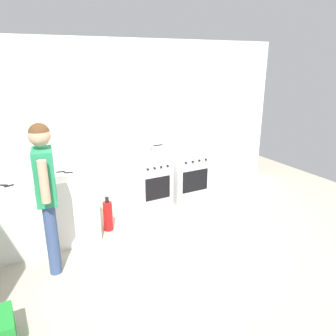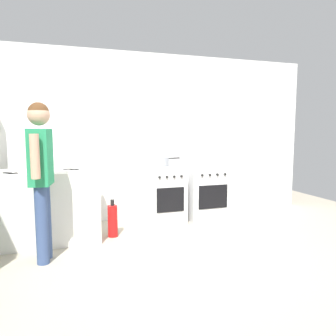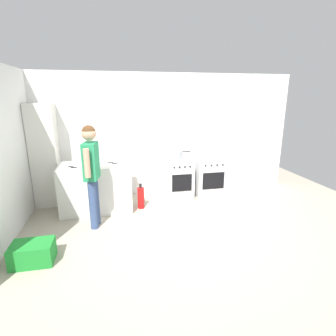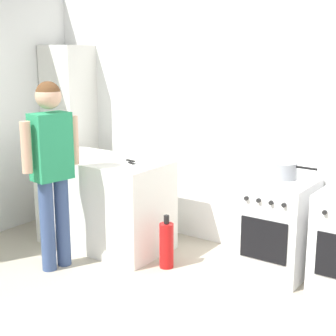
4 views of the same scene
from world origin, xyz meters
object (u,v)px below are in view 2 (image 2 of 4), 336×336
Objects in this scene: oven_right at (205,192)px; knife_chef at (4,174)px; person at (41,167)px; knife_utility at (3,173)px; knife_bread at (83,170)px; pot at (162,162)px; knife_carving at (60,169)px; oven_left at (164,194)px; fire_extinguisher at (113,221)px.

knife_chef is at bearing -168.68° from oven_right.
knife_utility is at bearing 126.83° from person.
knife_chef and knife_bread have the same top height.
knife_chef is 0.18× the size of person.
pot is (-0.69, 0.08, 0.50)m from oven_right.
knife_carving is 0.98× the size of knife_bread.
knife_chef and knife_carving have the same top height.
knife_carving reaches higher than oven_left.
oven_right is at bearing 23.81° from person.
oven_left is at bearing 28.78° from fire_extinguisher.
knife_chef is at bearing 130.58° from person.
fire_extinguisher is at bearing -7.02° from knife_bread.
knife_bread reaches higher than oven_left.
knife_carving and knife_utility have the same top height.
knife_chef is 0.92× the size of knife_carving.
pot is 2.21m from knife_chef.
fire_extinguisher is (1.28, -0.03, -0.69)m from knife_utility.
knife_bread is 0.78m from fire_extinguisher.
fire_extinguisher is (-1.56, -0.48, -0.21)m from oven_right.
pot reaches higher than knife_utility.
knife_chef is at bearing -176.15° from fire_extinguisher.
knife_utility is at bearing -166.12° from pot.
knife_utility reaches higher than oven_left.
knife_chef and knife_utility have the same top height.
oven_right is 2.91m from knife_utility.
knife_utility is at bearing -179.09° from knife_bread.
knife_utility is 1.46m from fire_extinguisher.
oven_right is 2.68m from person.
knife_carving is 0.96m from fire_extinguisher.
oven_left is at bearing 11.76° from knife_utility.
person reaches higher than fire_extinguisher.
oven_right is 1.70× the size of fire_extinguisher.
knife_bread is (0.92, 0.01, -0.00)m from knife_utility.
knife_bread reaches higher than oven_right.
pot is 1.18× the size of knife_bread.
knife_carving is at bearing -172.33° from oven_right.
person is at bearing -104.14° from knife_carving.
pot is (-0.00, 0.08, 0.50)m from oven_left.
knife_carving is at bearing -165.89° from pot.
knife_bread is at bearing 8.24° from knife_chef.
oven_left is 2.80× the size of knife_chef.
knife_utility is at bearing 105.93° from knife_chef.
person is at bearing -145.26° from fire_extinguisher.
pot is 0.79× the size of fire_extinguisher.
oven_right is 2.57× the size of knife_carving.
pot reaches higher than knife_bread.
oven_right is 2.14× the size of pot.
person is (-0.19, -0.76, 0.12)m from knife_carving.
person reaches higher than oven_left.
knife_carving is 0.20× the size of person.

